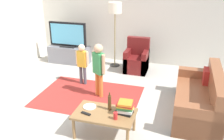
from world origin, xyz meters
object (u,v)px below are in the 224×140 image
tv_stand (69,55)px  book_stack (125,107)px  armchair (137,60)px  bottle (110,102)px  plate (90,107)px  child_near_tv (82,61)px  couch (201,100)px  floor_lamp (115,11)px  tv_remote (86,114)px  child_center (99,66)px  soda_can (115,116)px  tv (68,35)px  coffee_table (105,115)px

tv_stand → book_stack: book_stack is taller
armchair → book_stack: size_ratio=2.89×
bottle → plate: size_ratio=1.47×
armchair → child_near_tv: 1.63m
armchair → couch: bearing=-47.9°
tv_stand → armchair: armchair is taller
floor_lamp → plate: 3.23m
floor_lamp → tv_remote: floor_lamp is taller
plate → tv_remote: bearing=-84.9°
child_center → soda_can: (0.76, -1.39, -0.23)m
couch → soda_can: (-1.34, -1.26, 0.19)m
child_near_tv → tv_stand: bearing=127.6°
floor_lamp → armchair: bearing=-15.9°
floor_lamp → soda_can: size_ratio=14.83×
tv → soda_can: size_ratio=9.17×
floor_lamp → plate: (0.42, -3.01, -1.12)m
book_stack → child_center: bearing=126.4°
child_near_tv → plate: bearing=-63.3°
tv_stand → coffee_table: size_ratio=1.20×
tv_remote → tv_stand: bearing=134.2°
armchair → child_near_tv: (-1.08, -1.19, 0.30)m
tv_stand → soda_can: bearing=-53.4°
tv_stand → book_stack: 3.73m
soda_can → tv_stand: bearing=126.6°
floor_lamp → book_stack: bearing=-71.0°
bottle → plate: bottle is taller
couch → plate: 2.14m
floor_lamp → child_center: floor_lamp is taller
tv_stand → couch: 4.06m
tv_stand → soda_can: 3.84m
book_stack → plate: bearing=179.7°
tv → floor_lamp: (1.35, 0.17, 0.70)m
couch → coffee_table: 1.93m
armchair → floor_lamp: size_ratio=0.51×
couch → soda_can: size_ratio=15.00×
floor_lamp → bottle: 3.24m
child_near_tv → bottle: (1.17, -1.61, -0.04)m
child_near_tv → book_stack: bearing=-48.6°
plate → soda_can: bearing=-22.9°
armchair → coffee_table: bearing=-89.2°
child_near_tv → child_center: size_ratio=0.84×
floor_lamp → plate: bearing=-82.1°
coffee_table → child_near_tv: bearing=122.9°
floor_lamp → coffee_table: 3.40m
child_center → plate: size_ratio=5.38×
tv → couch: size_ratio=0.61×
couch → child_near_tv: size_ratio=1.81×
tv → soda_can: tv is taller
bottle → armchair: bearing=91.9°
couch → child_near_tv: (-2.68, 0.59, 0.31)m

